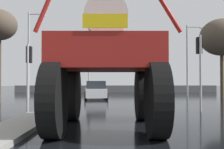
% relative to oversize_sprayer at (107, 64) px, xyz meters
% --- Properties ---
extents(ground_plane, '(120.00, 120.00, 0.00)m').
position_rel_oversize_sprayer_xyz_m(ground_plane, '(0.64, 10.26, -2.10)').
color(ground_plane, black).
extents(oversize_sprayer, '(3.97, 5.61, 4.75)m').
position_rel_oversize_sprayer_xyz_m(oversize_sprayer, '(0.00, 0.00, 0.00)').
color(oversize_sprayer, black).
rests_on(oversize_sprayer, ground).
extents(sedan_ahead, '(2.17, 4.24, 1.52)m').
position_rel_oversize_sprayer_xyz_m(sedan_ahead, '(-1.20, 14.38, -1.38)').
color(sedan_ahead, silver).
rests_on(sedan_ahead, ground).
extents(traffic_signal_near_left, '(0.24, 0.54, 3.39)m').
position_rel_oversize_sprayer_xyz_m(traffic_signal_near_left, '(-4.04, 4.86, 0.37)').
color(traffic_signal_near_left, '#A8AAAF').
rests_on(traffic_signal_near_left, ground).
extents(traffic_signal_near_right, '(0.24, 0.54, 3.86)m').
position_rel_oversize_sprayer_xyz_m(traffic_signal_near_right, '(4.61, 4.85, 0.72)').
color(traffic_signal_near_right, '#A8AAAF').
rests_on(traffic_signal_near_right, ground).
extents(traffic_signal_far_left, '(0.24, 0.55, 3.88)m').
position_rel_oversize_sprayer_xyz_m(traffic_signal_far_left, '(-2.47, 22.40, 0.73)').
color(traffic_signal_far_left, '#A8AAAF').
rests_on(traffic_signal_far_left, ground).
extents(streetlight_far_left, '(1.54, 0.24, 7.72)m').
position_rel_oversize_sprayer_xyz_m(streetlight_far_left, '(-7.22, 15.79, 2.17)').
color(streetlight_far_left, '#A8AAAF').
rests_on(streetlight_far_left, ground).
extents(streetlight_far_right, '(1.92, 0.24, 7.26)m').
position_rel_oversize_sprayer_xyz_m(streetlight_far_right, '(8.12, 19.49, 1.98)').
color(streetlight_far_right, '#A8AAAF').
rests_on(streetlight_far_right, ground).
extents(bare_tree_left, '(2.51, 2.51, 6.49)m').
position_rel_oversize_sprayer_xyz_m(bare_tree_left, '(-7.69, 10.01, 3.19)').
color(bare_tree_left, '#473828').
rests_on(bare_tree_left, ground).
extents(bare_tree_right, '(3.80, 3.80, 6.97)m').
position_rel_oversize_sprayer_xyz_m(bare_tree_right, '(9.79, 15.07, 3.23)').
color(bare_tree_right, '#473828').
rests_on(bare_tree_right, ground).
extents(roadside_barrier, '(26.71, 0.24, 0.90)m').
position_rel_oversize_sprayer_xyz_m(roadside_barrier, '(0.64, 27.68, -1.65)').
color(roadside_barrier, '#59595B').
rests_on(roadside_barrier, ground).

